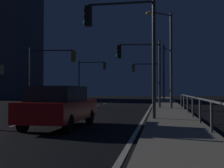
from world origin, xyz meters
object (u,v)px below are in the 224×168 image
traffic_light_mid_left (140,61)px  traffic_light_near_right (50,65)px  car (59,106)px  street_lamp_corner (164,66)px  traffic_light_overhead_east (123,34)px  traffic_light_near_left (147,73)px  street_lamp_mid_block (167,50)px  traffic_light_mid_right (91,72)px

traffic_light_mid_left → traffic_light_near_right: (-7.96, 2.97, 0.06)m
car → street_lamp_corner: (4.23, 28.18, 3.52)m
traffic_light_overhead_east → street_lamp_corner: size_ratio=0.81×
traffic_light_near_left → street_lamp_mid_block: street_lamp_mid_block is taller
traffic_light_mid_right → street_lamp_corner: (9.98, -3.04, 0.47)m
traffic_light_mid_left → traffic_light_mid_right: traffic_light_mid_right is taller
traffic_light_near_right → traffic_light_mid_right: size_ratio=0.93×
traffic_light_mid_left → traffic_light_near_left: (-0.24, 17.34, -0.00)m
traffic_light_mid_left → car: bearing=-100.9°
car → traffic_light_overhead_east: (2.07, 3.05, 3.20)m
street_lamp_corner → car: bearing=-98.5°
traffic_light_near_right → street_lamp_mid_block: bearing=-20.2°
traffic_light_mid_right → street_lamp_corner: 10.45m
traffic_light_overhead_east → street_lamp_mid_block: street_lamp_mid_block is taller
traffic_light_mid_left → street_lamp_mid_block: bearing=-19.2°
car → traffic_light_mid_right: 31.89m
car → traffic_light_mid_right: bearing=100.4°
car → traffic_light_near_right: (-5.67, 14.84, 2.80)m
traffic_light_mid_right → street_lamp_mid_block: (9.98, -20.03, 0.40)m
traffic_light_near_left → car: bearing=-94.0°
traffic_light_mid_left → traffic_light_overhead_east: bearing=-91.4°
street_lamp_mid_block → traffic_light_mid_left: bearing=160.8°
traffic_light_mid_left → street_lamp_corner: bearing=83.2°
traffic_light_mid_left → traffic_light_overhead_east: 8.83m
traffic_light_mid_right → street_lamp_corner: street_lamp_corner is taller
street_lamp_mid_block → street_lamp_corner: (0.00, 16.99, 0.07)m
car → street_lamp_mid_block: 12.45m
traffic_light_mid_left → traffic_light_mid_right: size_ratio=0.89×
traffic_light_overhead_east → traffic_light_mid_left: bearing=88.6°
traffic_light_near_right → street_lamp_corner: 16.63m
traffic_light_mid_left → traffic_light_near_left: traffic_light_mid_left is taller
traffic_light_near_right → street_lamp_mid_block: size_ratio=0.76×
car → traffic_light_near_right: bearing=110.9°
street_lamp_mid_block → street_lamp_corner: bearing=90.0°
traffic_light_near_left → street_lamp_corner: street_lamp_corner is taller
traffic_light_near_left → traffic_light_mid_left: bearing=-89.2°
street_lamp_corner → traffic_light_overhead_east: bearing=-94.9°
car → street_lamp_mid_block: street_lamp_mid_block is taller
traffic_light_mid_right → street_lamp_corner: bearing=-17.0°
street_lamp_mid_block → traffic_light_near_left: bearing=96.9°
street_lamp_corner → traffic_light_near_right: bearing=-126.6°
traffic_light_near_right → traffic_light_near_left: bearing=61.8°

